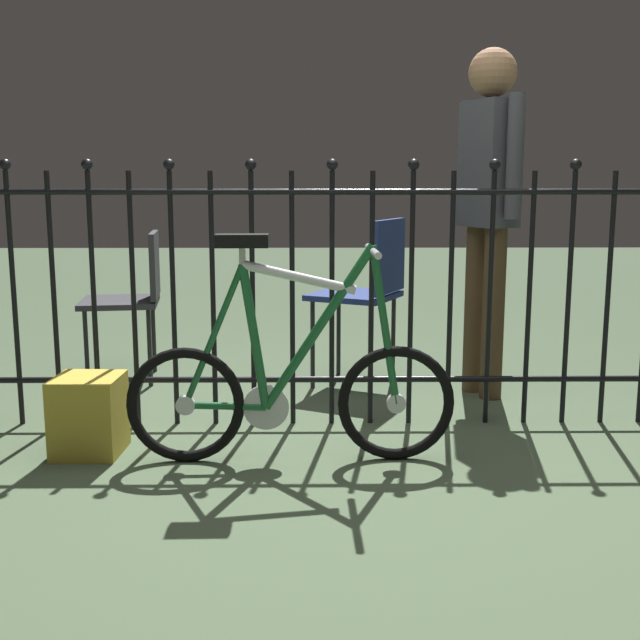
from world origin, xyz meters
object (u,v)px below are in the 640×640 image
bicycle (290,384)px  chair_navy (368,284)px  chair_charcoal (134,291)px  person_visitor (488,191)px  display_crate (89,415)px

bicycle → chair_navy: (0.38, 1.14, 0.24)m
chair_charcoal → person_visitor: size_ratio=0.47×
bicycle → person_visitor: size_ratio=0.75×
person_visitor → chair_charcoal: bearing=169.8°
chair_charcoal → chair_navy: 1.29m
bicycle → chair_navy: size_ratio=1.44×
chair_charcoal → person_visitor: bearing=-10.2°
bicycle → person_visitor: (0.96, 0.97, 0.73)m
person_visitor → display_crate: (-1.78, -0.87, -0.88)m
bicycle → display_crate: 0.84m
chair_navy → person_visitor: size_ratio=0.52×
bicycle → display_crate: bicycle is taller
person_visitor → chair_navy: bearing=163.7°
chair_navy → display_crate: bearing=-139.0°
chair_navy → display_crate: 1.64m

